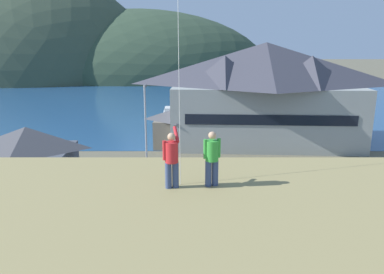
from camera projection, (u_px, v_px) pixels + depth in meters
ground_plane at (207, 232)px, 22.72m from camera, size 600.00×600.00×0.00m
parking_lot_pad at (204, 199)px, 27.56m from camera, size 40.00×20.00×0.10m
bay_water at (196, 98)px, 80.90m from camera, size 360.00×84.00×0.03m
far_hill_west_ridge at (39, 78)px, 132.32m from camera, size 87.02×68.32×72.22m
far_hill_east_peak at (140, 76)px, 138.04m from camera, size 98.40×70.63×48.53m
harbor_lodge at (265, 90)px, 42.29m from camera, size 22.92×12.95×11.71m
storage_shed_near_lot at (29, 158)px, 28.81m from camera, size 7.50×6.10×5.21m
storage_shed_waterside at (179, 127)px, 41.46m from camera, size 6.13×4.75×4.58m
wharf_dock at (195, 119)px, 55.95m from camera, size 3.20×12.26×0.70m
moored_boat_wharfside at (171, 116)px, 56.59m from camera, size 2.82×8.22×2.16m
moored_boat_outer_mooring at (214, 113)px, 59.26m from camera, size 2.59×6.13×2.16m
parked_car_corner_spot at (136, 184)px, 27.79m from camera, size 4.26×2.16×1.82m
parked_car_back_row_right at (79, 210)px, 23.39m from camera, size 4.27×2.19×1.82m
parked_car_front_row_end at (320, 182)px, 28.14m from camera, size 4.32×2.30×1.82m
parked_car_mid_row_far at (382, 182)px, 28.25m from camera, size 4.30×2.24×1.82m
parked_car_mid_row_center at (199, 214)px, 22.88m from camera, size 4.28×2.21×1.82m
parked_car_back_row_left at (323, 208)px, 23.61m from camera, size 4.22×2.09×1.82m
parked_car_front_row_red at (249, 179)px, 28.74m from camera, size 4.31×2.27×1.82m
parking_light_pole at (146, 124)px, 31.82m from camera, size 0.24×0.78×7.98m
person_kite_flyer at (172, 158)px, 11.03m from camera, size 0.52×0.70×1.86m
person_companion at (212, 157)px, 11.18m from camera, size 0.53×0.40×1.74m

